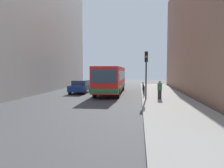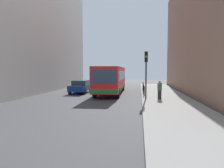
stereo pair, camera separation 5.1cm
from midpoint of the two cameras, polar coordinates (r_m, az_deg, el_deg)
ground_plane at (r=19.58m, az=-1.30°, el=-3.94°), size 80.00×80.00×0.00m
sidewalk at (r=19.49m, az=14.63°, el=-3.87°), size 4.40×40.00×0.15m
building_left at (r=28.07m, az=-24.86°, el=16.52°), size 7.00×32.00×17.98m
building_right at (r=25.16m, az=28.13°, el=14.41°), size 7.00×32.00×14.92m
bus at (r=23.50m, az=-0.26°, el=1.56°), size 2.70×11.06×3.00m
car_beside_bus at (r=24.35m, az=-8.73°, el=-0.63°), size 1.94×4.44×1.48m
traffic_light at (r=18.04m, az=9.37°, el=4.93°), size 0.28×0.33×4.10m
bollard_near at (r=20.29m, az=8.83°, el=-1.94°), size 0.11×0.11×0.95m
bollard_mid at (r=22.78m, az=8.69°, el=-1.32°), size 0.11×0.11×0.95m
bollard_far at (r=25.27m, az=8.59°, el=-0.83°), size 0.11×0.11×0.95m
bollard_farthest at (r=27.77m, az=8.50°, el=-0.42°), size 0.11×0.11×0.95m
pedestrian_near_signal at (r=18.22m, az=13.00°, el=-1.59°), size 0.38×0.38×1.62m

